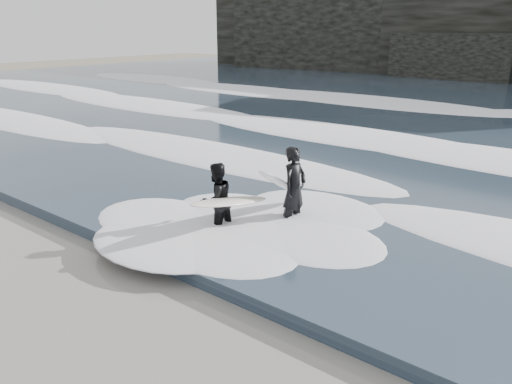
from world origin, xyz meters
TOP-DOWN VIEW (x-y plane):
  - ground at (0.00, 0.00)m, footprint 120.00×120.00m
  - foam_near at (0.00, 9.00)m, footprint 60.00×3.20m
  - foam_mid at (0.00, 16.00)m, footprint 60.00×4.00m
  - foam_far at (0.00, 25.00)m, footprint 60.00×4.80m
  - surfer_left at (0.01, 6.49)m, footprint 0.94×1.80m
  - surfer_right at (-1.01, 5.04)m, footprint 1.20×2.34m

SIDE VIEW (x-z plane):
  - ground at x=0.00m, z-range 0.00..0.00m
  - foam_near at x=0.00m, z-range 0.30..0.50m
  - foam_mid at x=0.00m, z-range 0.30..0.54m
  - foam_far at x=0.00m, z-range 0.30..0.60m
  - surfer_right at x=-1.01m, z-range 0.01..1.75m
  - surfer_left at x=0.01m, z-range 0.01..2.02m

